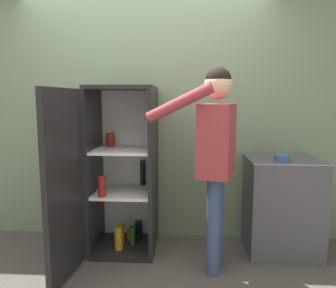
{
  "coord_description": "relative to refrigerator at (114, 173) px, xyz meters",
  "views": [
    {
      "loc": [
        0.44,
        -2.46,
        1.48
      ],
      "look_at": [
        0.26,
        0.62,
        1.05
      ],
      "focal_mm": 35.0,
      "sensor_mm": 36.0,
      "label": 1
    }
  ],
  "objects": [
    {
      "name": "wall_back",
      "position": [
        0.25,
        0.44,
        0.49
      ],
      "size": [
        7.0,
        0.06,
        2.55
      ],
      "color": "gray",
      "rests_on": "ground_plane"
    },
    {
      "name": "person",
      "position": [
        0.93,
        -0.27,
        0.32
      ],
      "size": [
        0.77,
        0.58,
        1.74
      ],
      "color": "#384770",
      "rests_on": "ground_plane"
    },
    {
      "name": "refrigerator",
      "position": [
        0.0,
        0.0,
        0.0
      ],
      "size": [
        0.72,
        1.23,
        1.6
      ],
      "color": "black",
      "rests_on": "ground_plane"
    },
    {
      "name": "bowl",
      "position": [
        1.56,
        -0.0,
        0.16
      ],
      "size": [
        0.14,
        0.14,
        0.06
      ],
      "color": "#335B8E",
      "rests_on": "counter"
    },
    {
      "name": "counter",
      "position": [
        1.61,
        0.11,
        -0.33
      ],
      "size": [
        0.67,
        0.57,
        0.91
      ],
      "color": "#4C4C51",
      "rests_on": "ground_plane"
    },
    {
      "name": "ground_plane",
      "position": [
        0.25,
        -0.54,
        -0.78
      ],
      "size": [
        12.0,
        12.0,
        0.0
      ],
      "primitive_type": "plane",
      "color": "#4C4742"
    }
  ]
}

